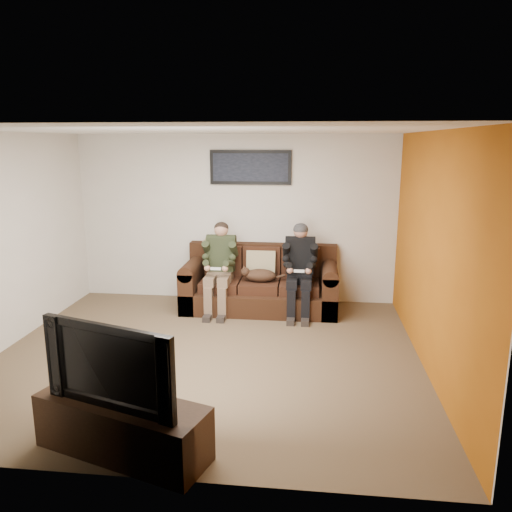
# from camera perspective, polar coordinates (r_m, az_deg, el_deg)

# --- Properties ---
(floor) EXTENTS (5.00, 5.00, 0.00)m
(floor) POSITION_cam_1_polar(r_m,az_deg,el_deg) (6.08, -5.54, -11.19)
(floor) COLOR brown
(floor) RESTS_ON ground
(ceiling) EXTENTS (5.00, 5.00, 0.00)m
(ceiling) POSITION_cam_1_polar(r_m,az_deg,el_deg) (5.56, -6.13, 14.09)
(ceiling) COLOR silver
(ceiling) RESTS_ON ground
(wall_back) EXTENTS (5.00, 0.00, 5.00)m
(wall_back) POSITION_cam_1_polar(r_m,az_deg,el_deg) (7.86, -2.36, 4.27)
(wall_back) COLOR beige
(wall_back) RESTS_ON ground
(wall_front) EXTENTS (5.00, 0.00, 5.00)m
(wall_front) POSITION_cam_1_polar(r_m,az_deg,el_deg) (3.59, -13.45, -6.60)
(wall_front) COLOR beige
(wall_front) RESTS_ON ground
(wall_right) EXTENTS (0.00, 4.50, 4.50)m
(wall_right) POSITION_cam_1_polar(r_m,az_deg,el_deg) (5.70, 19.54, 0.23)
(wall_right) COLOR beige
(wall_right) RESTS_ON ground
(accent_wall_right) EXTENTS (0.00, 4.50, 4.50)m
(accent_wall_right) POSITION_cam_1_polar(r_m,az_deg,el_deg) (5.70, 19.45, 0.24)
(accent_wall_right) COLOR #A95910
(accent_wall_right) RESTS_ON ground
(sofa) EXTENTS (2.29, 0.99, 0.94)m
(sofa) POSITION_cam_1_polar(r_m,az_deg,el_deg) (7.60, 0.54, -3.32)
(sofa) COLOR black
(sofa) RESTS_ON ground
(throw_pillow) EXTENTS (0.44, 0.21, 0.43)m
(throw_pillow) POSITION_cam_1_polar(r_m,az_deg,el_deg) (7.56, 0.58, -0.96)
(throw_pillow) COLOR tan
(throw_pillow) RESTS_ON sofa
(throw_blanket) EXTENTS (0.47, 0.23, 0.08)m
(throw_blanket) POSITION_cam_1_polar(r_m,az_deg,el_deg) (7.84, -4.30, 1.53)
(throw_blanket) COLOR #BDB48B
(throw_blanket) RESTS_ON sofa
(person_left) EXTENTS (0.51, 0.87, 1.31)m
(person_left) POSITION_cam_1_polar(r_m,az_deg,el_deg) (7.40, -4.17, -0.69)
(person_left) COLOR brown
(person_left) RESTS_ON sofa
(person_right) EXTENTS (0.51, 0.86, 1.32)m
(person_right) POSITION_cam_1_polar(r_m,az_deg,el_deg) (7.28, 5.02, -0.90)
(person_right) COLOR black
(person_right) RESTS_ON sofa
(cat) EXTENTS (0.66, 0.26, 0.24)m
(cat) POSITION_cam_1_polar(r_m,az_deg,el_deg) (7.37, 0.35, -2.19)
(cat) COLOR #4B2F1D
(cat) RESTS_ON sofa
(framed_poster) EXTENTS (1.25, 0.05, 0.52)m
(framed_poster) POSITION_cam_1_polar(r_m,az_deg,el_deg) (7.71, -0.63, 10.09)
(framed_poster) COLOR black
(framed_poster) RESTS_ON wall_back
(tv_stand) EXTENTS (1.53, 0.89, 0.46)m
(tv_stand) POSITION_cam_1_polar(r_m,az_deg,el_deg) (4.40, -15.01, -18.34)
(tv_stand) COLOR black
(tv_stand) RESTS_ON ground
(television) EXTENTS (1.19, 0.52, 0.69)m
(television) POSITION_cam_1_polar(r_m,az_deg,el_deg) (4.13, -15.48, -11.52)
(television) COLOR black
(television) RESTS_ON tv_stand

